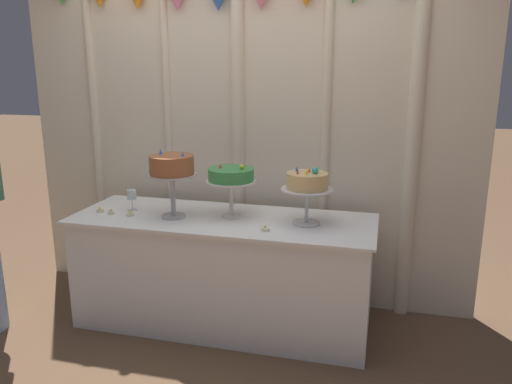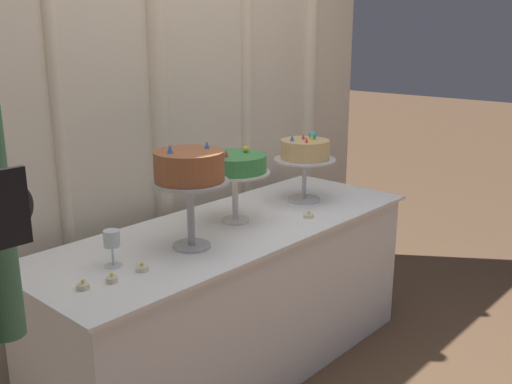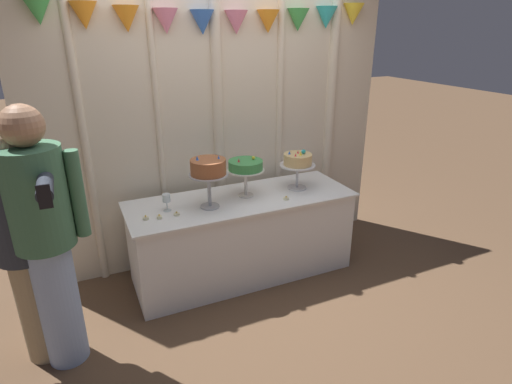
# 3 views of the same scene
# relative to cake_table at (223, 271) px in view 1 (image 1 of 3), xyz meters

# --- Properties ---
(ground_plane) EXTENTS (24.00, 24.00, 0.00)m
(ground_plane) POSITION_rel_cake_table_xyz_m (0.00, -0.10, -0.37)
(ground_plane) COLOR brown
(draped_curtain) EXTENTS (3.27, 0.20, 2.58)m
(draped_curtain) POSITION_rel_cake_table_xyz_m (0.03, 0.47, 1.05)
(draped_curtain) COLOR beige
(draped_curtain) RESTS_ON ground_plane
(cake_table) EXTENTS (1.94, 0.70, 0.74)m
(cake_table) POSITION_rel_cake_table_xyz_m (0.00, 0.00, 0.00)
(cake_table) COLOR white
(cake_table) RESTS_ON ground_plane
(cake_display_leftmost) EXTENTS (0.31, 0.31, 0.44)m
(cake_display_leftmost) POSITION_rel_cake_table_xyz_m (-0.31, -0.06, 0.69)
(cake_display_leftmost) COLOR #B2B2B7
(cake_display_leftmost) RESTS_ON cake_table
(cake_display_center) EXTENTS (0.32, 0.32, 0.35)m
(cake_display_center) POSITION_rel_cake_table_xyz_m (0.05, 0.03, 0.63)
(cake_display_center) COLOR silver
(cake_display_center) RESTS_ON cake_table
(cake_display_rightmost) EXTENTS (0.32, 0.32, 0.36)m
(cake_display_rightmost) POSITION_rel_cake_table_xyz_m (0.54, 0.01, 0.62)
(cake_display_rightmost) COLOR silver
(cake_display_rightmost) RESTS_ON cake_table
(wine_glass) EXTENTS (0.06, 0.06, 0.14)m
(wine_glass) POSITION_rel_cake_table_xyz_m (-0.64, 0.01, 0.47)
(wine_glass) COLOR silver
(wine_glass) RESTS_ON cake_table
(tealight_far_left) EXTENTS (0.05, 0.05, 0.04)m
(tealight_far_left) POSITION_rel_cake_table_xyz_m (-0.83, -0.09, 0.38)
(tealight_far_left) COLOR beige
(tealight_far_left) RESTS_ON cake_table
(tealight_near_left) EXTENTS (0.04, 0.04, 0.04)m
(tealight_near_left) POSITION_rel_cake_table_xyz_m (-0.73, -0.12, 0.38)
(tealight_near_left) COLOR beige
(tealight_near_left) RESTS_ON cake_table
(tealight_near_right) EXTENTS (0.05, 0.05, 0.03)m
(tealight_near_right) POSITION_rel_cake_table_xyz_m (-0.59, -0.11, 0.38)
(tealight_near_right) COLOR beige
(tealight_near_right) RESTS_ON cake_table
(tealight_far_right) EXTENTS (0.05, 0.05, 0.03)m
(tealight_far_right) POSITION_rel_cake_table_xyz_m (0.33, -0.18, 0.38)
(tealight_far_right) COLOR beige
(tealight_far_right) RESTS_ON cake_table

